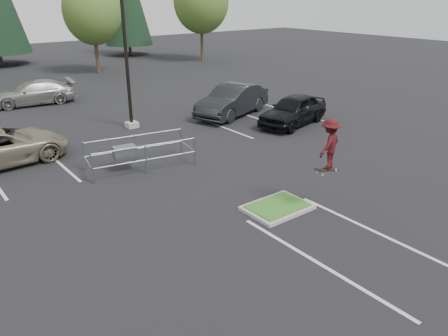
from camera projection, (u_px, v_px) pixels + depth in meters
ground at (277, 209)px, 14.98m from camera, size 120.00×120.00×0.00m
grass_median at (277, 207)px, 14.95m from camera, size 2.20×1.60×0.16m
stall_lines at (156, 167)px, 18.65m from camera, size 22.62×17.60×0.01m
light_pole at (125, 42)px, 22.38m from camera, size 0.70×0.60×10.12m
decid_c at (92, 13)px, 38.34m from camera, size 5.12×5.12×8.38m
decid_d at (201, 3)px, 45.25m from camera, size 5.76×5.76×9.43m
cart_corral at (128, 152)px, 18.07m from camera, size 4.60×2.31×1.25m
skateboarder at (329, 145)px, 14.04m from camera, size 1.21×0.90×1.87m
car_r_charc at (232, 100)px, 26.13m from camera, size 5.85×3.61×1.82m
car_r_black at (294, 110)px, 24.34m from camera, size 5.22×3.04×1.67m
car_far_silver at (34, 93)px, 28.81m from camera, size 5.51×2.81×1.53m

